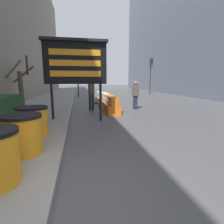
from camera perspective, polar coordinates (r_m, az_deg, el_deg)
name	(u,v)px	position (r m, az deg, el deg)	size (l,w,h in m)	color
ground_plane	(53,203)	(2.81, -18.58, -26.33)	(120.00, 120.00, 0.00)	#474749
bare_tree	(21,84)	(11.24, -27.52, 8.21)	(1.38, 1.08, 2.84)	#4C3D2D
barrel_drum_middle	(22,134)	(4.08, -27.25, -6.51)	(0.81, 0.81, 0.83)	orange
barrel_drum_back	(33,122)	(5.13, -24.48, -3.00)	(0.81, 0.81, 0.83)	orange
message_board	(76,63)	(7.08, -11.80, 15.48)	(2.49, 0.36, 3.17)	black
jersey_barrier_orange_near	(111,106)	(8.89, -0.24, 2.14)	(0.61, 1.80, 0.86)	orange
jersey_barrier_cream	(105,101)	(11.07, -2.37, 3.74)	(0.58, 1.87, 0.85)	beige
jersey_barrier_white	(100,97)	(13.41, -3.87, 4.75)	(0.57, 1.91, 0.78)	silver
traffic_cone_near	(97,100)	(12.52, -5.07, 4.08)	(0.33, 0.33, 0.59)	black
traffic_cone_mid	(102,102)	(10.67, -3.25, 3.25)	(0.38, 0.38, 0.68)	black
traffic_light_near_curb	(77,64)	(17.79, -11.24, 15.20)	(0.28, 0.44, 4.46)	#2D2D30
traffic_light_far_side	(151,69)	(21.12, 12.61, 13.62)	(0.28, 0.45, 4.06)	#2D2D30
pedestrian_worker	(135,93)	(10.06, 7.66, 6.26)	(0.48, 0.36, 1.60)	#23283D
pedestrian_passerby	(91,91)	(9.73, -6.78, 6.74)	(0.32, 0.49, 1.77)	#23283D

